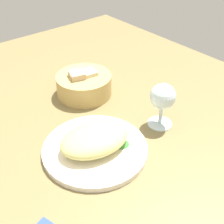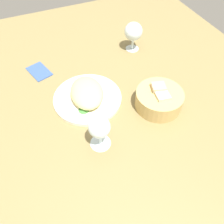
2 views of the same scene
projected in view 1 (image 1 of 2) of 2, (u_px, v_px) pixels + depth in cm
name	position (u px, v px, depth cm)	size (l,w,h in cm)	color
ground_plane	(64.00, 146.00, 76.04)	(140.00, 140.00, 2.00)	olive
plate	(95.00, 149.00, 72.58)	(25.42, 25.42, 1.40)	white
omelette	(95.00, 139.00, 70.71)	(17.01, 11.86, 4.94)	#DCD57A
lettuce_garnish	(122.00, 142.00, 72.49)	(3.81, 3.81, 1.55)	#3F8839
bread_basket	(84.00, 84.00, 91.79)	(16.84, 16.84, 8.24)	tan
wine_glass_near	(163.00, 99.00, 76.73)	(6.81, 6.81, 12.37)	silver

